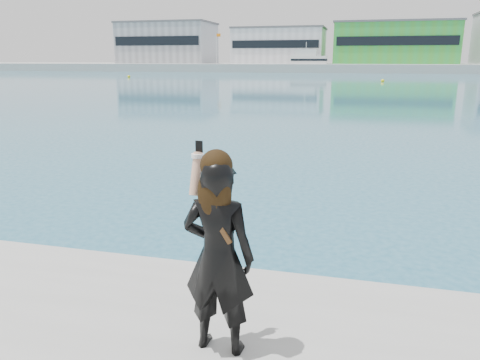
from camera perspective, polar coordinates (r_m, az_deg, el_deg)
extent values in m
cube|color=#9E9E99|center=(133.95, 14.51, 13.14)|extent=(320.00, 40.00, 2.00)
cube|color=gray|center=(143.33, -8.80, 16.09)|extent=(26.00, 16.00, 11.00)
cube|color=black|center=(135.93, -10.20, 16.36)|extent=(24.70, 0.20, 2.42)
cube|color=#59595B|center=(143.62, -8.89, 18.38)|extent=(26.52, 16.32, 0.50)
cube|color=silver|center=(133.93, 4.85, 15.89)|extent=(24.00, 15.00, 9.00)
cube|color=black|center=(126.47, 4.24, 16.19)|extent=(22.80, 0.20, 1.98)
cube|color=#59595B|center=(134.14, 4.89, 17.92)|extent=(24.48, 15.30, 0.50)
cube|color=green|center=(132.17, 18.27, 15.48)|extent=(30.00, 16.00, 10.00)
cube|color=black|center=(124.11, 18.51, 15.80)|extent=(28.50, 0.20, 2.20)
cube|color=#59595B|center=(132.43, 18.46, 17.74)|extent=(30.60, 16.32, 0.50)
cylinder|color=silver|center=(130.86, -2.89, 15.74)|extent=(0.16, 0.16, 8.00)
cube|color=orange|center=(130.80, -2.65, 17.23)|extent=(1.20, 0.04, 0.80)
cylinder|color=silver|center=(126.73, 24.94, 14.50)|extent=(0.16, 0.16, 8.00)
cube|color=orange|center=(126.95, 25.38, 16.00)|extent=(1.20, 0.04, 0.80)
cube|color=silver|center=(119.71, 8.83, 13.33)|extent=(15.59, 4.84, 2.06)
cube|color=silver|center=(119.75, 8.45, 14.29)|extent=(8.71, 3.91, 1.89)
cube|color=silver|center=(119.83, 8.05, 15.12)|extent=(5.25, 3.10, 1.54)
cube|color=black|center=(119.75, 8.45, 14.29)|extent=(8.88, 4.00, 0.51)
cylinder|color=silver|center=(119.86, 8.08, 15.90)|extent=(0.14, 0.14, 1.72)
sphere|color=yellow|center=(87.81, -13.40, 12.06)|extent=(0.50, 0.50, 0.50)
sphere|color=yellow|center=(71.75, 16.99, 11.37)|extent=(0.50, 0.50, 0.50)
imported|color=black|center=(3.84, -2.65, -9.42)|extent=(0.62, 0.42, 1.65)
sphere|color=black|center=(3.58, -2.90, 1.78)|extent=(0.25, 0.25, 0.25)
ellipsoid|color=black|center=(3.58, -3.13, -1.65)|extent=(0.27, 0.14, 0.44)
cylinder|color=tan|center=(3.79, -5.39, 0.75)|extent=(0.09, 0.20, 0.36)
cylinder|color=white|center=(3.79, -5.21, 2.98)|extent=(0.10, 0.10, 0.03)
cube|color=black|center=(3.82, -5.01, 3.90)|extent=(0.06, 0.02, 0.12)
cube|color=#4C2D14|center=(3.63, -2.72, -5.24)|extent=(0.23, 0.03, 0.34)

